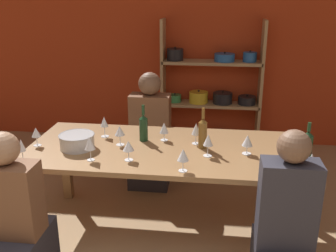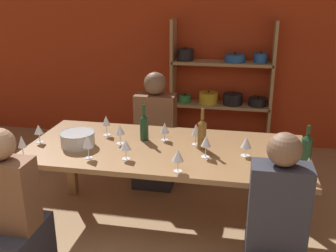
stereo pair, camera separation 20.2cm
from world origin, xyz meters
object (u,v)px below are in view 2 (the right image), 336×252
(wine_glass_white_a, at_px, (308,165))
(wine_glass_red_d, at_px, (22,142))
(shelf_unit, at_px, (221,99))
(person_near_b, at_px, (12,229))
(dining_table, at_px, (166,157))
(wine_glass_red_a, at_px, (106,121))
(wine_glass_white_b, at_px, (120,130))
(wine_glass_empty_c, at_px, (39,130))
(person_near_a, at_px, (274,251))
(wine_glass_red_b, at_px, (246,143))
(person_far_a, at_px, (156,143))
(wine_glass_white_e, at_px, (206,142))
(wine_glass_white_d, at_px, (165,128))
(wine_glass_white_c, at_px, (178,156))
(wine_bottle_amber, at_px, (306,150))
(wine_bottle_dark, at_px, (144,127))
(wine_glass_empty_a, at_px, (196,130))
(wine_glass_red_c, at_px, (126,145))
(wine_bottle_green, at_px, (202,133))
(mixing_bowl, at_px, (78,139))
(wine_glass_empty_b, at_px, (88,141))

(wine_glass_white_a, relative_size, wine_glass_red_d, 0.92)
(shelf_unit, bearing_deg, person_near_b, -113.21)
(wine_glass_red_d, bearing_deg, dining_table, 21.67)
(wine_glass_red_a, bearing_deg, wine_glass_white_b, -44.24)
(wine_glass_white_a, relative_size, wine_glass_red_a, 0.92)
(wine_glass_red_d, xyz_separation_m, wine_glass_empty_c, (-0.03, 0.31, -0.01))
(person_near_a, bearing_deg, wine_glass_red_b, 104.88)
(wine_glass_red_b, height_order, person_far_a, person_far_a)
(wine_glass_white_e, bearing_deg, wine_glass_white_d, 142.44)
(person_near_a, xyz_separation_m, person_near_b, (-1.73, -0.05, -0.03))
(wine_glass_white_b, distance_m, wine_glass_white_c, 0.70)
(wine_glass_white_a, xyz_separation_m, wine_glass_empty_c, (-2.09, 0.29, 0.00))
(wine_glass_white_a, distance_m, wine_glass_white_b, 1.48)
(wine_bottle_amber, bearing_deg, wine_glass_red_a, 168.45)
(wine_glass_white_a, relative_size, person_near_b, 0.14)
(wine_glass_white_d, xyz_separation_m, wine_glass_red_d, (-0.98, -0.56, 0.02))
(wine_glass_white_a, relative_size, wine_glass_empty_c, 1.05)
(wine_glass_white_b, xyz_separation_m, person_near_a, (1.21, -0.79, -0.42))
(dining_table, height_order, wine_bottle_dark, wine_bottle_dark)
(wine_glass_empty_a, height_order, wine_glass_white_e, wine_glass_empty_a)
(wine_glass_red_d, bearing_deg, wine_glass_red_a, 52.21)
(wine_glass_white_d, bearing_deg, dining_table, -75.87)
(wine_glass_red_c, relative_size, wine_glass_red_d, 0.86)
(dining_table, xyz_separation_m, wine_bottle_amber, (1.05, -0.15, 0.21))
(wine_bottle_green, xyz_separation_m, wine_glass_white_d, (-0.33, 0.13, -0.02))
(wine_glass_white_d, distance_m, person_near_a, 1.35)
(wine_glass_white_b, bearing_deg, mixing_bowl, -161.38)
(wine_glass_red_a, height_order, wine_glass_red_b, wine_glass_red_a)
(wine_glass_red_b, distance_m, wine_glass_red_d, 1.69)
(wine_bottle_dark, bearing_deg, wine_glass_red_a, 172.11)
(wine_bottle_dark, xyz_separation_m, wine_glass_empty_b, (-0.32, -0.45, 0.02))
(wine_glass_red_c, relative_size, person_near_b, 0.13)
(mixing_bowl, height_order, wine_glass_empty_a, wine_glass_empty_a)
(wine_glass_white_b, bearing_deg, shelf_unit, 70.61)
(wine_glass_empty_a, distance_m, wine_glass_white_e, 0.26)
(wine_glass_white_a, height_order, wine_glass_white_d, wine_glass_white_a)
(wine_glass_red_a, relative_size, person_far_a, 0.15)
(wine_glass_red_b, height_order, person_near_a, person_near_a)
(wine_glass_red_a, xyz_separation_m, wine_glass_empty_c, (-0.49, -0.27, -0.02))
(dining_table, xyz_separation_m, wine_glass_empty_b, (-0.53, -0.32, 0.22))
(wine_glass_white_a, bearing_deg, wine_glass_empty_b, 177.74)
(dining_table, relative_size, person_near_b, 1.95)
(wine_bottle_dark, height_order, wine_glass_red_d, wine_bottle_dark)
(wine_glass_red_d, bearing_deg, wine_glass_red_c, 9.07)
(wine_glass_white_a, bearing_deg, wine_bottle_dark, 157.68)
(mixing_bowl, distance_m, person_far_a, 1.13)
(person_far_a, bearing_deg, wine_glass_white_e, 121.67)
(person_far_a, bearing_deg, shelf_unit, -117.75)
(wine_glass_white_c, distance_m, wine_glass_empty_c, 1.27)
(wine_glass_white_b, bearing_deg, wine_bottle_green, 1.92)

